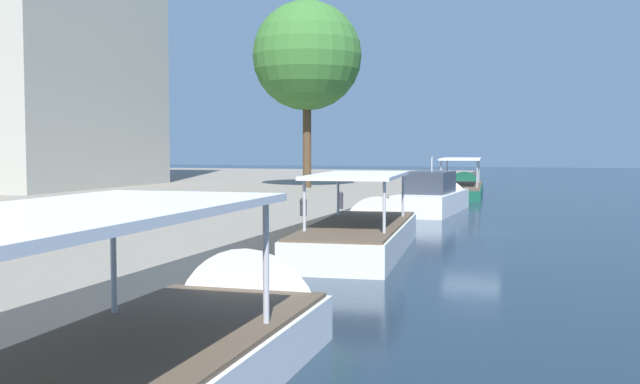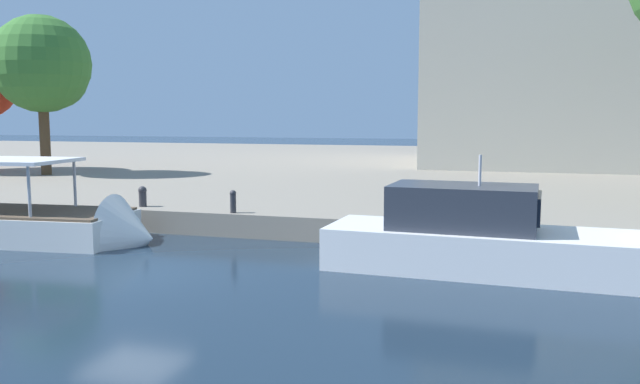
% 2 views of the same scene
% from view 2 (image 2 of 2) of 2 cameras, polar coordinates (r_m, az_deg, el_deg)
% --- Properties ---
extents(ground_plane, '(220.00, 220.00, 0.00)m').
position_cam_2_polar(ground_plane, '(17.91, -16.22, -7.10)').
color(ground_plane, '#192838').
extents(dock_promenade, '(120.00, 55.00, 0.83)m').
position_cam_2_polar(dock_promenade, '(48.86, 5.33, 2.19)').
color(dock_promenade, gray).
rests_on(dock_promenade, ground_plane).
extents(tour_boat_1, '(11.76, 4.12, 3.95)m').
position_cam_2_polar(tour_boat_1, '(24.49, -25.87, -2.99)').
color(tour_boat_1, silver).
rests_on(tour_boat_1, ground_plane).
extents(motor_yacht_2, '(9.68, 3.18, 4.13)m').
position_cam_2_polar(motor_yacht_2, '(18.04, 16.27, -4.93)').
color(motor_yacht_2, white).
rests_on(motor_yacht_2, ground_plane).
extents(mooring_bollard_0, '(0.23, 0.23, 0.80)m').
position_cam_2_polar(mooring_bollard_0, '(22.81, -7.68, -0.77)').
color(mooring_bollard_0, '#2D2D33').
rests_on(mooring_bollard_0, dock_promenade).
extents(mooring_bollard_1, '(0.31, 0.31, 0.77)m').
position_cam_2_polar(mooring_bollard_1, '(25.11, -15.38, -0.31)').
color(mooring_bollard_1, '#2D2D33').
rests_on(mooring_bollard_1, dock_promenade).
extents(tree_2, '(5.54, 5.93, 9.13)m').
position_cam_2_polar(tree_2, '(41.12, -23.01, 10.13)').
color(tree_2, '#4C3823').
rests_on(tree_2, dock_promenade).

